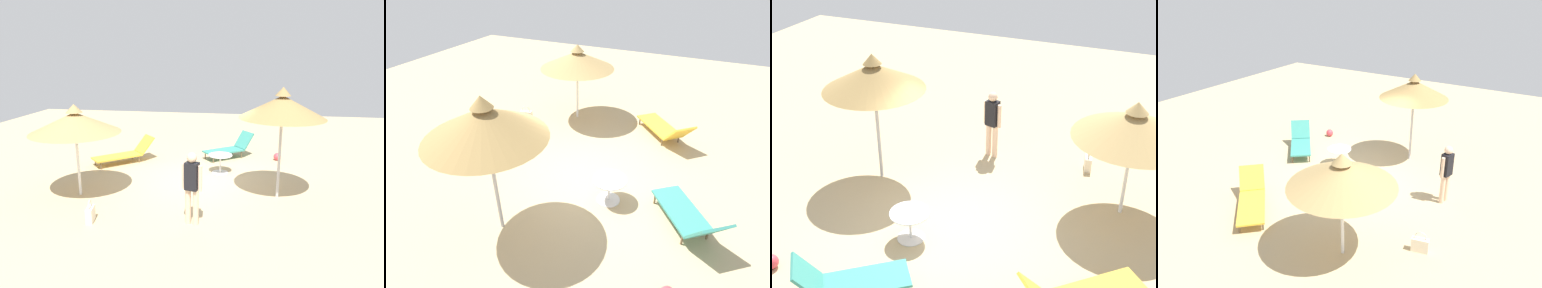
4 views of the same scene
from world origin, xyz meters
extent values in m
cube|color=tan|center=(0.00, 0.00, -0.05)|extent=(24.00, 24.00, 0.10)
cylinder|color=white|center=(1.49, -3.15, 1.03)|extent=(0.07, 0.07, 2.05)
cone|color=tan|center=(1.49, -3.15, 1.97)|extent=(2.33, 2.33, 0.53)
cone|color=tan|center=(1.49, -3.15, 2.34)|extent=(0.42, 0.42, 0.22)
cylinder|color=#B2B2B7|center=(0.83, 2.05, 1.20)|extent=(0.07, 0.07, 2.40)
cone|color=#997A47|center=(0.83, 2.05, 2.41)|extent=(2.17, 2.17, 0.56)
cone|color=#997A47|center=(0.83, 2.05, 2.79)|extent=(0.39, 0.39, 0.22)
cube|color=gold|center=(-1.27, -3.16, 0.26)|extent=(1.58, 1.64, 0.05)
cylinder|color=brown|center=(-0.60, -3.47, 0.12)|extent=(0.04, 0.04, 0.24)
cylinder|color=brown|center=(-1.01, -3.85, 0.12)|extent=(0.04, 0.04, 0.24)
cylinder|color=brown|center=(-1.52, -2.47, 0.12)|extent=(0.04, 0.04, 0.24)
cylinder|color=brown|center=(-1.93, -2.85, 0.12)|extent=(0.04, 0.04, 0.24)
cube|color=gold|center=(-1.98, -2.39, 0.55)|extent=(0.84, 0.83, 0.56)
cube|color=teal|center=(-2.46, 0.37, 0.29)|extent=(1.39, 1.51, 0.05)
cylinder|color=brown|center=(-1.88, 0.08, 0.13)|extent=(0.04, 0.04, 0.26)
cylinder|color=brown|center=(-2.31, -0.26, 0.13)|extent=(0.04, 0.04, 0.26)
cylinder|color=brown|center=(-2.61, 1.01, 0.13)|extent=(0.04, 0.04, 0.26)
cylinder|color=brown|center=(-3.04, 0.67, 0.13)|extent=(0.04, 0.04, 0.26)
cube|color=teal|center=(-3.01, 1.08, 0.59)|extent=(0.78, 0.74, 0.58)
cylinder|color=beige|center=(2.71, 0.16, 0.41)|extent=(0.13, 0.13, 0.82)
cylinder|color=beige|center=(2.66, -0.01, 0.41)|extent=(0.13, 0.13, 0.82)
cube|color=black|center=(2.68, 0.07, 1.13)|extent=(0.29, 0.33, 0.61)
sphere|color=beige|center=(2.68, 0.07, 1.54)|extent=(0.22, 0.22, 0.22)
cylinder|color=beige|center=(2.74, 0.26, 1.10)|extent=(0.09, 0.09, 0.57)
cylinder|color=beige|center=(2.63, -0.11, 1.10)|extent=(0.09, 0.09, 0.57)
cube|color=beige|center=(2.94, -2.21, 0.17)|extent=(0.41, 0.22, 0.34)
torus|color=beige|center=(2.94, -2.21, 0.39)|extent=(0.27, 0.08, 0.27)
cylinder|color=silver|center=(-0.90, 0.39, 0.58)|extent=(0.75, 0.75, 0.02)
cylinder|color=silver|center=(-0.90, 0.39, 0.29)|extent=(0.05, 0.05, 0.57)
cylinder|color=silver|center=(-0.90, 0.39, 0.01)|extent=(0.52, 0.52, 0.02)
sphere|color=#D83F4C|center=(-2.57, 2.27, 0.13)|extent=(0.27, 0.27, 0.27)
camera|label=1|loc=(9.95, 1.27, 3.75)|focal=33.74mm
camera|label=2|loc=(-2.49, 5.58, 4.83)|focal=29.11mm
camera|label=3|loc=(-7.71, -3.55, 6.28)|focal=48.54mm
camera|label=4|loc=(5.27, -8.96, 5.73)|focal=36.21mm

